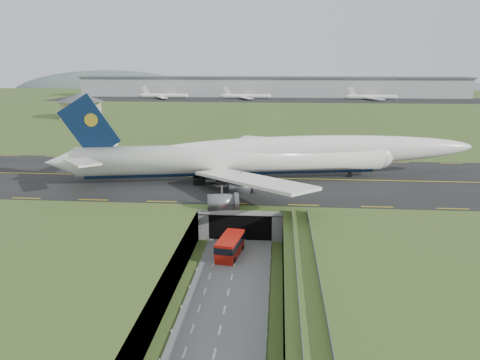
{
  "coord_description": "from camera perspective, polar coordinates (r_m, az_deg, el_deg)",
  "views": [
    {
      "loc": [
        6.95,
        -75.18,
        33.15
      ],
      "look_at": [
        -1.04,
        20.0,
        8.88
      ],
      "focal_mm": 35.0,
      "sensor_mm": 36.0,
      "label": 1
    }
  ],
  "objects": [
    {
      "name": "airfield_deck",
      "position": [
        81.29,
        -0.45,
        -7.51
      ],
      "size": [
        800.0,
        800.0,
        6.0
      ],
      "primitive_type": "cube",
      "color": "gray",
      "rests_on": "ground"
    },
    {
      "name": "tunnel_portal",
      "position": [
        96.85,
        0.45,
        -3.67
      ],
      "size": [
        17.0,
        22.3,
        6.0
      ],
      "color": "gray",
      "rests_on": "ground"
    },
    {
      "name": "trench_road",
      "position": [
        75.63,
        -0.98,
        -11.65
      ],
      "size": [
        12.0,
        75.0,
        0.2
      ],
      "primitive_type": "cube",
      "color": "slate",
      "rests_on": "ground"
    },
    {
      "name": "taxiway",
      "position": [
        111.72,
        1.09,
        0.24
      ],
      "size": [
        800.0,
        44.0,
        0.18
      ],
      "primitive_type": "cube",
      "color": "black",
      "rests_on": "airfield_deck"
    },
    {
      "name": "cargo_terminal",
      "position": [
        375.15,
        3.79,
        11.29
      ],
      "size": [
        320.0,
        67.0,
        15.6
      ],
      "color": "#B2B2B2",
      "rests_on": "ground"
    },
    {
      "name": "service_building",
      "position": [
        245.42,
        -18.88,
        8.84
      ],
      "size": [
        23.05,
        23.05,
        12.15
      ],
      "rotation": [
        0.0,
        0.0,
        0.03
      ],
      "color": "#BDB588",
      "rests_on": "ground"
    },
    {
      "name": "distant_hills",
      "position": [
        509.78,
        11.42,
        9.8
      ],
      "size": [
        700.0,
        91.0,
        60.0
      ],
      "color": "slate",
      "rests_on": "ground"
    },
    {
      "name": "ground",
      "position": [
        82.45,
        -0.45,
        -9.45
      ],
      "size": [
        900.0,
        900.0,
        0.0
      ],
      "primitive_type": "plane",
      "color": "#3B5020",
      "rests_on": "ground"
    },
    {
      "name": "shuttle_tram",
      "position": [
        82.23,
        -1.23,
        -8.06
      ],
      "size": [
        4.61,
        9.1,
        3.52
      ],
      "rotation": [
        0.0,
        0.0,
        -0.16
      ],
      "color": "#B7160C",
      "rests_on": "ground"
    },
    {
      "name": "jumbo_jet",
      "position": [
        109.08,
        2.93,
        2.9
      ],
      "size": [
        100.16,
        62.63,
        21.12
      ],
      "rotation": [
        0.0,
        0.0,
        0.2
      ],
      "color": "white",
      "rests_on": "ground"
    },
    {
      "name": "guideway",
      "position": [
        62.72,
        8.18,
        -12.24
      ],
      "size": [
        3.0,
        53.0,
        7.05
      ],
      "color": "#A8A8A3",
      "rests_on": "ground"
    }
  ]
}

